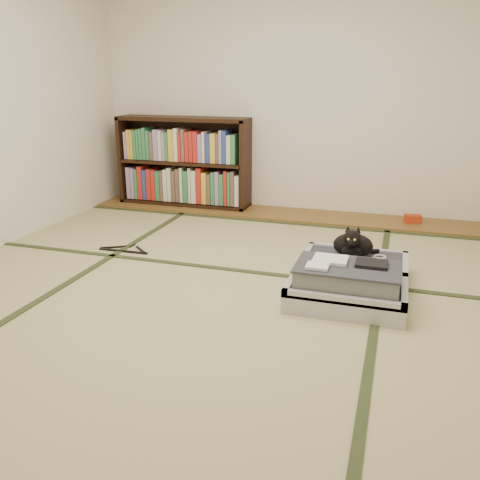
% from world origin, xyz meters
% --- Properties ---
extents(floor, '(4.50, 4.50, 0.00)m').
position_xyz_m(floor, '(0.00, 0.00, 0.00)').
color(floor, tan).
rests_on(floor, ground).
extents(wood_strip, '(4.00, 0.50, 0.02)m').
position_xyz_m(wood_strip, '(0.00, 2.00, 0.01)').
color(wood_strip, brown).
rests_on(wood_strip, ground).
extents(red_item, '(0.16, 0.12, 0.07)m').
position_xyz_m(red_item, '(1.21, 2.03, 0.06)').
color(red_item, '#B12D0E').
rests_on(red_item, wood_strip).
extents(room_shell, '(4.50, 4.50, 4.50)m').
position_xyz_m(room_shell, '(0.00, 0.00, 1.46)').
color(room_shell, white).
rests_on(room_shell, ground).
extents(tatami_borders, '(4.00, 4.50, 0.01)m').
position_xyz_m(tatami_borders, '(0.00, 0.49, 0.00)').
color(tatami_borders, '#2D381E').
rests_on(tatami_borders, ground).
extents(bookcase, '(1.39, 0.32, 0.92)m').
position_xyz_m(bookcase, '(-1.11, 2.07, 0.45)').
color(bookcase, black).
rests_on(bookcase, wood_strip).
extents(suitcase, '(0.70, 0.93, 0.28)m').
position_xyz_m(suitcase, '(0.82, 0.25, 0.10)').
color(suitcase, '#B7B7BC').
rests_on(suitcase, floor).
extents(cat, '(0.31, 0.31, 0.25)m').
position_xyz_m(cat, '(0.80, 0.54, 0.23)').
color(cat, black).
rests_on(cat, suitcase).
extents(cable_coil, '(0.10, 0.10, 0.02)m').
position_xyz_m(cable_coil, '(0.98, 0.58, 0.14)').
color(cable_coil, white).
rests_on(cable_coil, suitcase).
extents(hanger, '(0.43, 0.20, 0.01)m').
position_xyz_m(hanger, '(-0.97, 0.55, 0.01)').
color(hanger, black).
rests_on(hanger, floor).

